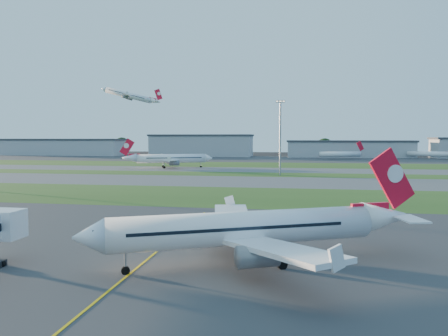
% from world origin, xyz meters
% --- Properties ---
extents(ground, '(700.00, 700.00, 0.00)m').
position_xyz_m(ground, '(0.00, 0.00, 0.00)').
color(ground, black).
rests_on(ground, ground).
extents(apron_near, '(300.00, 70.00, 0.01)m').
position_xyz_m(apron_near, '(0.00, 0.00, 0.01)').
color(apron_near, '#333335').
rests_on(apron_near, ground).
extents(grass_strip_a, '(300.00, 34.00, 0.01)m').
position_xyz_m(grass_strip_a, '(0.00, 52.00, 0.01)').
color(grass_strip_a, '#264717').
rests_on(grass_strip_a, ground).
extents(taxiway_a, '(300.00, 32.00, 0.01)m').
position_xyz_m(taxiway_a, '(0.00, 85.00, 0.01)').
color(taxiway_a, '#515154').
rests_on(taxiway_a, ground).
extents(grass_strip_b, '(300.00, 18.00, 0.01)m').
position_xyz_m(grass_strip_b, '(0.00, 110.00, 0.01)').
color(grass_strip_b, '#264717').
rests_on(grass_strip_b, ground).
extents(taxiway_b, '(300.00, 26.00, 0.01)m').
position_xyz_m(taxiway_b, '(0.00, 132.00, 0.01)').
color(taxiway_b, '#515154').
rests_on(taxiway_b, ground).
extents(grass_strip_c, '(300.00, 40.00, 0.01)m').
position_xyz_m(grass_strip_c, '(0.00, 165.00, 0.01)').
color(grass_strip_c, '#264717').
rests_on(grass_strip_c, ground).
extents(apron_far, '(400.00, 80.00, 0.01)m').
position_xyz_m(apron_far, '(0.00, 225.00, 0.01)').
color(apron_far, '#333335').
rests_on(apron_far, ground).
extents(yellow_line, '(0.25, 60.00, 0.02)m').
position_xyz_m(yellow_line, '(5.00, 0.00, 0.00)').
color(yellow_line, gold).
rests_on(yellow_line, ground).
extents(airliner_parked, '(31.66, 26.99, 10.62)m').
position_xyz_m(airliner_parked, '(15.71, 0.39, 3.73)').
color(airliner_parked, white).
rests_on(airliner_parked, ground).
extents(airliner_taxiing, '(34.42, 29.24, 11.38)m').
position_xyz_m(airliner_taxiing, '(-32.53, 136.92, 4.00)').
color(airliner_taxiing, white).
rests_on(airliner_taxiing, ground).
extents(airliner_departing, '(34.35, 28.96, 10.75)m').
position_xyz_m(airliner_departing, '(-79.67, 209.46, 38.49)').
color(airliner_departing, white).
extents(mini_jet_near, '(27.08, 12.90, 9.48)m').
position_xyz_m(mini_jet_near, '(46.49, 223.04, 3.28)').
color(mini_jet_near, white).
rests_on(mini_jet_near, ground).
extents(mini_jet_far, '(25.92, 15.28, 9.48)m').
position_xyz_m(mini_jet_far, '(99.97, 235.12, 3.28)').
color(mini_jet_far, white).
rests_on(mini_jet_far, ground).
extents(light_mast_centre, '(3.20, 0.70, 25.80)m').
position_xyz_m(light_mast_centre, '(15.00, 108.00, 14.81)').
color(light_mast_centre, gray).
rests_on(light_mast_centre, ground).
extents(hangar_far_west, '(91.80, 23.00, 12.20)m').
position_xyz_m(hangar_far_west, '(-150.00, 255.00, 6.14)').
color(hangar_far_west, gray).
rests_on(hangar_far_west, ground).
extents(hangar_west, '(71.40, 23.00, 15.20)m').
position_xyz_m(hangar_west, '(-45.00, 255.00, 7.64)').
color(hangar_west, gray).
rests_on(hangar_west, ground).
extents(hangar_east, '(81.60, 23.00, 11.20)m').
position_xyz_m(hangar_east, '(55.00, 255.00, 5.64)').
color(hangar_east, gray).
rests_on(hangar_east, ground).
extents(tree_far_west, '(11.00, 11.00, 12.00)m').
position_xyz_m(tree_far_west, '(-190.00, 268.00, 6.49)').
color(tree_far_west, black).
rests_on(tree_far_west, ground).
extents(tree_west, '(12.10, 12.10, 13.20)m').
position_xyz_m(tree_west, '(-110.00, 270.00, 7.14)').
color(tree_west, black).
rests_on(tree_west, ground).
extents(tree_mid_west, '(9.90, 9.90, 10.80)m').
position_xyz_m(tree_mid_west, '(-20.00, 266.00, 5.84)').
color(tree_mid_west, black).
rests_on(tree_mid_west, ground).
extents(tree_mid_east, '(11.55, 11.55, 12.60)m').
position_xyz_m(tree_mid_east, '(40.00, 269.00, 6.81)').
color(tree_mid_east, black).
rests_on(tree_mid_east, ground).
extents(tree_east, '(10.45, 10.45, 11.40)m').
position_xyz_m(tree_east, '(115.00, 267.00, 6.16)').
color(tree_east, black).
rests_on(tree_east, ground).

